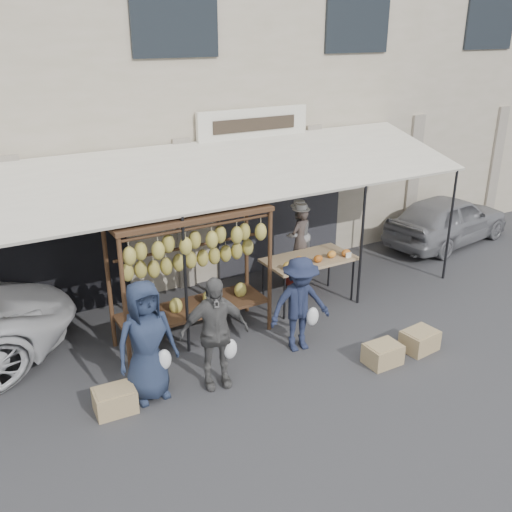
{
  "coord_description": "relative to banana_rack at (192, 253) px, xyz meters",
  "views": [
    {
      "loc": [
        -4.07,
        -6.35,
        4.91
      ],
      "look_at": [
        0.41,
        1.4,
        1.3
      ],
      "focal_mm": 40.0,
      "sensor_mm": 36.0,
      "label": 1
    }
  ],
  "objects": [
    {
      "name": "ground_plane",
      "position": [
        0.74,
        -1.46,
        -1.57
      ],
      "size": [
        90.0,
        90.0,
        0.0
      ],
      "primitive_type": "plane",
      "color": "#2D2D30"
    },
    {
      "name": "sedan",
      "position": [
        7.19,
        1.18,
        -0.97
      ],
      "size": [
        3.72,
        1.95,
        1.21
      ],
      "primitive_type": "imported",
      "rotation": [
        0.0,
        0.0,
        1.72
      ],
      "color": "gray",
      "rests_on": "ground_plane"
    },
    {
      "name": "customer_mid",
      "position": [
        -0.28,
        -1.34,
        -0.71
      ],
      "size": [
        1.07,
        0.63,
        1.72
      ],
      "primitive_type": "imported",
      "rotation": [
        0.0,
        0.0,
        -0.22
      ],
      "color": "#545351",
      "rests_on": "ground_plane"
    },
    {
      "name": "crate_far",
      "position": [
        -1.76,
        -1.23,
        -1.41
      ],
      "size": [
        0.57,
        0.45,
        0.33
      ],
      "primitive_type": "cube",
      "rotation": [
        0.0,
        0.0,
        -0.06
      ],
      "color": "tan",
      "rests_on": "ground_plane"
    },
    {
      "name": "produce_table",
      "position": [
        2.45,
        0.18,
        -0.7
      ],
      "size": [
        1.7,
        0.9,
        1.04
      ],
      "color": "tan",
      "rests_on": "ground_plane"
    },
    {
      "name": "awning",
      "position": [
        0.75,
        0.82,
        1.0
      ],
      "size": [
        10.0,
        2.35,
        2.92
      ],
      "color": "beige",
      "rests_on": "ground_plane"
    },
    {
      "name": "shophouse",
      "position": [
        0.74,
        5.04,
        2.08
      ],
      "size": [
        24.0,
        6.15,
        7.3
      ],
      "color": "#BFB09B",
      "rests_on": "ground_plane"
    },
    {
      "name": "vendor_right",
      "position": [
        2.68,
        0.93,
        -0.47
      ],
      "size": [
        0.7,
        0.6,
        1.24
      ],
      "primitive_type": "imported",
      "rotation": [
        0.0,
        0.0,
        3.38
      ],
      "color": "gray",
      "rests_on": "stool_right"
    },
    {
      "name": "crate_near_a",
      "position": [
        2.22,
        -2.15,
        -1.41
      ],
      "size": [
        0.54,
        0.42,
        0.33
      ],
      "primitive_type": "cube",
      "rotation": [
        0.0,
        0.0,
        -0.01
      ],
      "color": "tan",
      "rests_on": "ground_plane"
    },
    {
      "name": "customer_left",
      "position": [
        -1.22,
        -1.13,
        -0.68
      ],
      "size": [
        0.91,
        0.63,
        1.78
      ],
      "primitive_type": "imported",
      "rotation": [
        0.0,
        0.0,
        0.07
      ],
      "color": "#202B43",
      "rests_on": "ground_plane"
    },
    {
      "name": "stool_right",
      "position": [
        2.68,
        0.93,
        -1.33
      ],
      "size": [
        0.39,
        0.39,
        0.48
      ],
      "primitive_type": "cube",
      "rotation": [
        0.0,
        0.0,
        -0.15
      ],
      "color": "maroon",
      "rests_on": "ground_plane"
    },
    {
      "name": "customer_right",
      "position": [
        1.34,
        -1.12,
        -0.77
      ],
      "size": [
        1.1,
        0.72,
        1.6
      ],
      "primitive_type": "imported",
      "rotation": [
        0.0,
        0.0,
        -0.13
      ],
      "color": "#1C233B",
      "rests_on": "ground_plane"
    },
    {
      "name": "banana_rack",
      "position": [
        0.0,
        0.0,
        0.0
      ],
      "size": [
        2.6,
        0.9,
        2.24
      ],
      "color": "#3E2916",
      "rests_on": "ground_plane"
    },
    {
      "name": "vendor_left",
      "position": [
        2.63,
        0.79,
        -0.52
      ],
      "size": [
        0.55,
        0.45,
        1.3
      ],
      "primitive_type": "imported",
      "rotation": [
        0.0,
        0.0,
        3.49
      ],
      "color": "#463C38",
      "rests_on": "stool_left"
    },
    {
      "name": "stool_left",
      "position": [
        2.63,
        0.79,
        -1.37
      ],
      "size": [
        0.36,
        0.36,
        0.41
      ],
      "primitive_type": "cube",
      "rotation": [
        0.0,
        0.0,
        -0.28
      ],
      "color": "maroon",
      "rests_on": "ground_plane"
    },
    {
      "name": "crate_near_b",
      "position": [
        3.02,
        -2.14,
        -1.4
      ],
      "size": [
        0.59,
        0.47,
        0.33
      ],
      "primitive_type": "cube",
      "rotation": [
        0.0,
        0.0,
        0.09
      ],
      "color": "tan",
      "rests_on": "ground_plane"
    }
  ]
}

